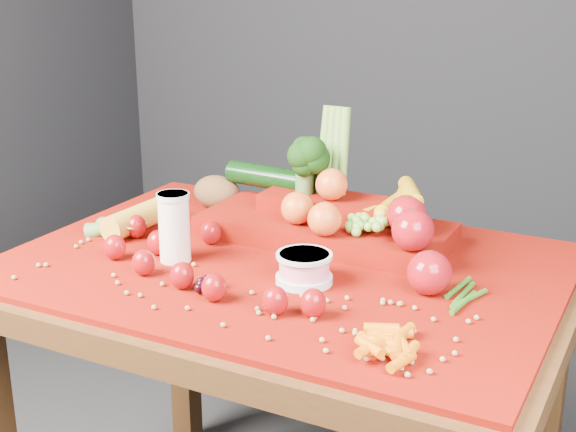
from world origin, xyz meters
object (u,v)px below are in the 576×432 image
at_px(table, 283,311).
at_px(produce_mound, 337,215).
at_px(milk_glass, 174,225).
at_px(yogurt_bowl, 304,267).

xyz_separation_m(table, produce_mound, (0.04, 0.15, 0.17)).
height_order(table, milk_glass, milk_glass).
xyz_separation_m(table, yogurt_bowl, (0.08, -0.08, 0.14)).
bearing_deg(yogurt_bowl, milk_glass, -176.79).
bearing_deg(table, yogurt_bowl, -42.63).
relative_size(milk_glass, yogurt_bowl, 1.31).
bearing_deg(table, produce_mound, 73.92).
bearing_deg(milk_glass, produce_mound, 46.27).
distance_m(milk_glass, produce_mound, 0.34).
bearing_deg(yogurt_bowl, produce_mound, 99.38).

